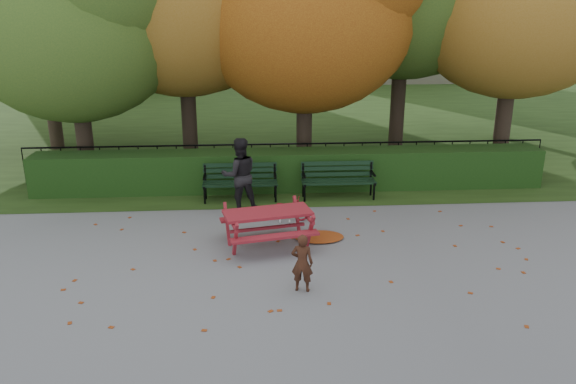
{
  "coord_description": "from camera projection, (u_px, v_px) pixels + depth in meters",
  "views": [
    {
      "loc": [
        -1.04,
        -9.39,
        4.46
      ],
      "look_at": [
        -0.31,
        1.15,
        1.0
      ],
      "focal_mm": 35.0,
      "sensor_mm": 36.0,
      "label": 1
    }
  ],
  "objects": [
    {
      "name": "ground",
      "position": [
        309.0,
        262.0,
        10.35
      ],
      "size": [
        90.0,
        90.0,
        0.0
      ],
      "primitive_type": "plane",
      "color": "gray",
      "rests_on": "ground"
    },
    {
      "name": "adult",
      "position": [
        240.0,
        175.0,
        12.75
      ],
      "size": [
        0.96,
        0.82,
        1.72
      ],
      "primitive_type": "imported",
      "rotation": [
        0.0,
        0.0,
        3.36
      ],
      "color": "black",
      "rests_on": "ground"
    },
    {
      "name": "bench_right",
      "position": [
        338.0,
        177.0,
        13.77
      ],
      "size": [
        1.8,
        0.57,
        0.88
      ],
      "color": "black",
      "rests_on": "ground"
    },
    {
      "name": "picnic_table",
      "position": [
        268.0,
        219.0,
        10.92
      ],
      "size": [
        1.93,
        1.68,
        0.82
      ],
      "rotation": [
        0.0,
        0.0,
        0.22
      ],
      "color": "maroon",
      "rests_on": "ground"
    },
    {
      "name": "iron_fence",
      "position": [
        289.0,
        161.0,
        15.21
      ],
      "size": [
        14.0,
        0.04,
        1.02
      ],
      "color": "black",
      "rests_on": "ground"
    },
    {
      "name": "tree_a",
      "position": [
        80.0,
        6.0,
        13.89
      ],
      "size": [
        5.88,
        5.6,
        7.48
      ],
      "color": "black",
      "rests_on": "ground"
    },
    {
      "name": "hedge",
      "position": [
        291.0,
        170.0,
        14.46
      ],
      "size": [
        13.0,
        0.9,
        1.0
      ],
      "primitive_type": "cube",
      "color": "black",
      "rests_on": "ground"
    },
    {
      "name": "leaf_scatter",
      "position": [
        307.0,
        255.0,
        10.64
      ],
      "size": [
        9.0,
        5.7,
        0.01
      ],
      "primitive_type": null,
      "color": "maroon",
      "rests_on": "ground"
    },
    {
      "name": "bench_left",
      "position": [
        240.0,
        179.0,
        13.62
      ],
      "size": [
        1.8,
        0.57,
        0.88
      ],
      "color": "black",
      "rests_on": "ground"
    },
    {
      "name": "bicycle",
      "position": [
        286.0,
        209.0,
        12.36
      ],
      "size": [
        1.05,
        0.55,
        0.52
      ],
      "primitive_type": "imported",
      "rotation": [
        0.0,
        0.0,
        1.36
      ],
      "color": "maroon",
      "rests_on": "ground"
    },
    {
      "name": "leaf_pile",
      "position": [
        319.0,
        237.0,
        11.42
      ],
      "size": [
        1.18,
        0.98,
        0.07
      ],
      "primitive_type": "ellipsoid",
      "rotation": [
        0.0,
        0.0,
        -0.32
      ],
      "color": "maroon",
      "rests_on": "ground"
    },
    {
      "name": "grass_strip",
      "position": [
        274.0,
        120.0,
        23.63
      ],
      "size": [
        90.0,
        90.0,
        0.0
      ],
      "primitive_type": "plane",
      "color": "#1E3311",
      "rests_on": "ground"
    },
    {
      "name": "child",
      "position": [
        302.0,
        263.0,
        9.17
      ],
      "size": [
        0.41,
        0.32,
        1.0
      ],
      "primitive_type": "imported",
      "rotation": [
        0.0,
        0.0,
        2.9
      ],
      "color": "#3B1E13",
      "rests_on": "ground"
    }
  ]
}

